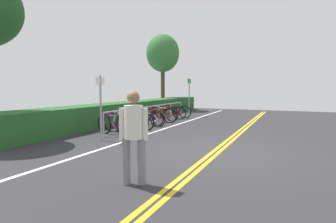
% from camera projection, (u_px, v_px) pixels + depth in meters
% --- Properties ---
extents(ground_plane, '(29.07, 12.06, 0.05)m').
position_uv_depth(ground_plane, '(217.00, 152.00, 7.39)').
color(ground_plane, '#2B2B2D').
extents(centre_line_yellow_inner, '(26.16, 0.10, 0.00)m').
position_uv_depth(centre_line_yellow_inner, '(220.00, 152.00, 7.35)').
color(centre_line_yellow_inner, gold).
rests_on(centre_line_yellow_inner, ground_plane).
extents(centre_line_yellow_outer, '(26.16, 0.10, 0.00)m').
position_uv_depth(centre_line_yellow_outer, '(214.00, 151.00, 7.42)').
color(centre_line_yellow_outer, gold).
rests_on(centre_line_yellow_outer, ground_plane).
extents(bike_lane_stripe_white, '(26.16, 0.12, 0.00)m').
position_uv_depth(bike_lane_stripe_white, '(121.00, 143.00, 8.56)').
color(bike_lane_stripe_white, white).
rests_on(bike_lane_stripe_white, ground_plane).
extents(bike_rack, '(7.16, 0.05, 0.84)m').
position_uv_depth(bike_rack, '(152.00, 111.00, 12.70)').
color(bike_rack, '#9EA0A5').
rests_on(bike_rack, ground_plane).
extents(bicycle_0, '(0.58, 1.73, 0.77)m').
position_uv_depth(bicycle_0, '(114.00, 125.00, 9.92)').
color(bicycle_0, black).
rests_on(bicycle_0, ground_plane).
extents(bicycle_1, '(0.66, 1.66, 0.79)m').
position_uv_depth(bicycle_1, '(126.00, 122.00, 10.60)').
color(bicycle_1, black).
rests_on(bicycle_1, ground_plane).
extents(bicycle_2, '(0.46, 1.71, 0.72)m').
position_uv_depth(bicycle_2, '(136.00, 121.00, 11.29)').
color(bicycle_2, black).
rests_on(bicycle_2, ground_plane).
extents(bicycle_3, '(0.65, 1.54, 0.68)m').
position_uv_depth(bicycle_3, '(147.00, 119.00, 12.01)').
color(bicycle_3, black).
rests_on(bicycle_3, ground_plane).
extents(bicycle_4, '(0.60, 1.60, 0.72)m').
position_uv_depth(bicycle_4, '(150.00, 117.00, 12.73)').
color(bicycle_4, black).
rests_on(bicycle_4, ground_plane).
extents(bicycle_5, '(0.59, 1.72, 0.72)m').
position_uv_depth(bicycle_5, '(159.00, 115.00, 13.45)').
color(bicycle_5, black).
rests_on(bicycle_5, ground_plane).
extents(bicycle_6, '(0.46, 1.68, 0.74)m').
position_uv_depth(bicycle_6, '(164.00, 114.00, 14.17)').
color(bicycle_6, black).
rests_on(bicycle_6, ground_plane).
extents(bicycle_7, '(0.46, 1.68, 0.72)m').
position_uv_depth(bicycle_7, '(171.00, 113.00, 14.93)').
color(bicycle_7, black).
rests_on(bicycle_7, ground_plane).
extents(bicycle_8, '(0.46, 1.70, 0.72)m').
position_uv_depth(bicycle_8, '(176.00, 112.00, 15.56)').
color(bicycle_8, black).
rests_on(bicycle_8, ground_plane).
extents(pedestrian, '(0.32, 0.47, 1.61)m').
position_uv_depth(pedestrian, '(134.00, 132.00, 4.80)').
color(pedestrian, slate).
rests_on(pedestrian, ground_plane).
extents(sign_post_near, '(0.36, 0.07, 2.03)m').
position_uv_depth(sign_post_near, '(101.00, 101.00, 8.82)').
color(sign_post_near, gray).
rests_on(sign_post_near, ground_plane).
extents(sign_post_far, '(0.36, 0.08, 2.19)m').
position_uv_depth(sign_post_far, '(189.00, 93.00, 16.33)').
color(sign_post_far, gray).
rests_on(sign_post_far, ground_plane).
extents(hedge_backdrop, '(16.11, 1.30, 0.92)m').
position_uv_depth(hedge_backdrop, '(133.00, 110.00, 14.85)').
color(hedge_backdrop, '#235626').
rests_on(hedge_backdrop, ground_plane).
extents(tree_mid, '(2.40, 2.40, 5.49)m').
position_uv_depth(tree_mid, '(163.00, 54.00, 20.65)').
color(tree_mid, '#473323').
rests_on(tree_mid, ground_plane).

